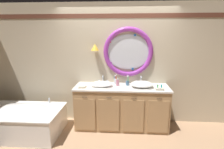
{
  "coord_description": "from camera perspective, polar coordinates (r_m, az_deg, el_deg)",
  "views": [
    {
      "loc": [
        0.14,
        -3.13,
        1.94
      ],
      "look_at": [
        -0.08,
        0.25,
        1.15
      ],
      "focal_mm": 27.41,
      "sensor_mm": 36.0,
      "label": 1
    }
  ],
  "objects": [
    {
      "name": "faucet_set_left",
      "position": [
        3.75,
        -3.02,
        -1.89
      ],
      "size": [
        0.24,
        0.13,
        0.18
      ],
      "color": "silver",
      "rests_on": "vanity_counter"
    },
    {
      "name": "toiletry_basket",
      "position": [
        3.42,
        15.53,
        -4.55
      ],
      "size": [
        0.16,
        0.12,
        0.11
      ],
      "color": "beige",
      "rests_on": "vanity_counter"
    },
    {
      "name": "soap_dispenser",
      "position": [
        3.56,
        1.86,
        -2.69
      ],
      "size": [
        0.06,
        0.07,
        0.16
      ],
      "color": "pink",
      "rests_on": "vanity_counter"
    },
    {
      "name": "faucet_set_right",
      "position": [
        3.74,
        9.62,
        -2.07
      ],
      "size": [
        0.23,
        0.15,
        0.18
      ],
      "color": "silver",
      "rests_on": "vanity_counter"
    },
    {
      "name": "toothbrush_holder_left",
      "position": [
        3.7,
        1.29,
        -2.2
      ],
      "size": [
        0.09,
        0.09,
        0.21
      ],
      "color": "silver",
      "rests_on": "vanity_counter"
    },
    {
      "name": "folded_hand_towel",
      "position": [
        3.49,
        -9.86,
        -4.07
      ],
      "size": [
        0.14,
        0.13,
        0.04
      ],
      "color": "beige",
      "rests_on": "vanity_counter"
    },
    {
      "name": "bathtub",
      "position": [
        3.96,
        -28.16,
        -12.92
      ],
      "size": [
        1.61,
        0.93,
        0.61
      ],
      "color": "white",
      "rests_on": "ground_plane"
    },
    {
      "name": "toothbrush_holder_right",
      "position": [
        3.61,
        5.18,
        -2.75
      ],
      "size": [
        0.08,
        0.08,
        0.22
      ],
      "color": "slate",
      "rests_on": "vanity_counter"
    },
    {
      "name": "sink_basin_right",
      "position": [
        3.51,
        10.0,
        -3.19
      ],
      "size": [
        0.45,
        0.45,
        0.13
      ],
      "color": "white",
      "rests_on": "vanity_counter"
    },
    {
      "name": "back_wall_assembly",
      "position": [
        3.77,
        1.91,
        3.74
      ],
      "size": [
        6.4,
        0.26,
        2.6
      ],
      "color": "beige",
      "rests_on": "ground_plane"
    },
    {
      "name": "ground_plane",
      "position": [
        3.68,
        1.11,
        -18.67
      ],
      "size": [
        14.0,
        14.0,
        0.0
      ],
      "primitive_type": "plane",
      "color": "tan"
    },
    {
      "name": "sink_basin_left",
      "position": [
        3.52,
        -3.48,
        -3.17
      ],
      "size": [
        0.43,
        0.43,
        0.1
      ],
      "color": "white",
      "rests_on": "vanity_counter"
    },
    {
      "name": "vanity_counter",
      "position": [
        3.69,
        3.15,
        -10.67
      ],
      "size": [
        1.94,
        0.64,
        0.9
      ],
      "color": "tan",
      "rests_on": "ground_plane"
    }
  ]
}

